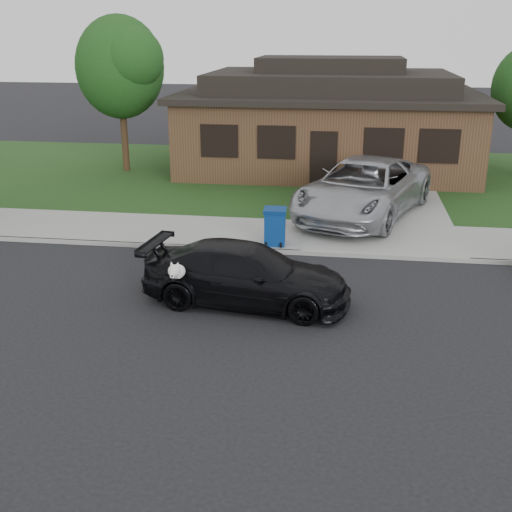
# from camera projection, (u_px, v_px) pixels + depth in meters

# --- Properties ---
(ground) EXTENTS (120.00, 120.00, 0.00)m
(ground) POSITION_uv_depth(u_px,v_px,m) (128.00, 296.00, 14.92)
(ground) COLOR black
(ground) RESTS_ON ground
(sidewalk) EXTENTS (60.00, 3.00, 0.12)m
(sidewalk) POSITION_uv_depth(u_px,v_px,m) (182.00, 231.00, 19.56)
(sidewalk) COLOR gray
(sidewalk) RESTS_ON ground
(curb) EXTENTS (60.00, 0.12, 0.12)m
(curb) POSITION_uv_depth(u_px,v_px,m) (169.00, 246.00, 18.16)
(curb) COLOR gray
(curb) RESTS_ON ground
(lawn) EXTENTS (60.00, 13.00, 0.13)m
(lawn) POSITION_uv_depth(u_px,v_px,m) (230.00, 175.00, 27.02)
(lawn) COLOR #193814
(lawn) RESTS_ON ground
(driveway) EXTENTS (4.50, 13.00, 0.14)m
(driveway) POSITION_uv_depth(u_px,v_px,m) (376.00, 197.00, 23.41)
(driveway) COLOR gray
(driveway) RESTS_ON ground
(sedan) EXTENTS (4.88, 2.47, 1.36)m
(sedan) POSITION_uv_depth(u_px,v_px,m) (246.00, 275.00, 14.35)
(sedan) COLOR black
(sedan) RESTS_ON ground
(minivan) EXTENTS (5.05, 7.12, 1.80)m
(minivan) POSITION_uv_depth(u_px,v_px,m) (363.00, 188.00, 20.58)
(minivan) COLOR #A4A6AB
(minivan) RESTS_ON driveway
(recycling_bin) EXTENTS (0.66, 0.69, 1.04)m
(recycling_bin) POSITION_uv_depth(u_px,v_px,m) (275.00, 226.00, 17.99)
(recycling_bin) COLOR navy
(recycling_bin) RESTS_ON sidewalk
(house) EXTENTS (12.60, 8.60, 4.65)m
(house) POSITION_uv_depth(u_px,v_px,m) (328.00, 121.00, 27.65)
(house) COLOR #422B1C
(house) RESTS_ON ground
(tree_0) EXTENTS (3.78, 3.60, 6.34)m
(tree_0) POSITION_uv_depth(u_px,v_px,m) (123.00, 65.00, 26.01)
(tree_0) COLOR #332114
(tree_0) RESTS_ON ground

